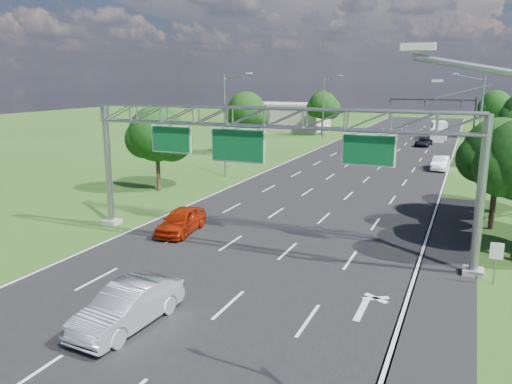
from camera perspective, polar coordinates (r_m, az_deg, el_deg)
The scene contains 21 objects.
ground at distance 46.20m, azimuth 9.33°, elevation 0.65°, with size 220.00×220.00×0.00m, color #2B5218.
road at distance 46.20m, azimuth 9.33°, elevation 0.65°, with size 18.00×180.00×0.02m, color black.
road_flare at distance 29.48m, azimuth 21.01°, elevation -7.06°, with size 3.00×30.00×0.02m, color black.
sign_gantry at distance 28.06m, azimuth 1.32°, elevation 7.29°, with size 23.50×1.00×9.56m.
regulatory_sign at distance 26.18m, azimuth 25.77°, elevation -6.49°, with size 0.60×0.08×2.10m.
traffic_signal at distance 79.07m, azimuth 21.20°, elevation 8.75°, with size 12.21×0.24×7.00m.
streetlight_l_near at distance 49.31m, azimuth -3.38°, elevation 8.12°, with size 2.97×0.22×10.16m.
streetlight_l_far at distance 82.02m, azimuth 7.84°, elevation 9.88°, with size 2.97×0.22×10.16m.
streetlight_r_mid at distance 54.03m, azimuth 24.05°, elevation 7.45°, with size 2.97×0.22×10.16m.
tree_verge_la at distance 43.89m, azimuth -11.17°, elevation 6.24°, with size 5.76×4.80×7.40m.
tree_verge_lb at distance 64.84m, azimuth -1.03°, elevation 9.11°, with size 5.76×4.80×8.06m.
tree_verge_lc at distance 87.33m, azimuth 7.70°, elevation 9.66°, with size 5.76×4.80×7.62m.
tree_verge_re at distance 92.07m, azimuth 25.73°, elevation 8.82°, with size 5.76×4.80×7.84m.
building_left at distance 97.82m, azimuth 3.78°, elevation 8.62°, with size 14.00×10.00×5.00m, color #AEA292.
red_coupe at distance 32.07m, azimuth -8.55°, elevation -3.25°, with size 1.88×4.68×1.60m, color #A52107.
silver_sedan at distance 20.74m, azimuth -14.46°, elevation -12.53°, with size 1.81×5.20×1.71m, color #B7BBC4.
car_queue_a at distance 79.76m, azimuth 13.83°, elevation 6.00°, with size 1.82×4.49×1.30m, color white.
car_queue_b at distance 76.82m, azimuth 18.60°, elevation 5.40°, with size 1.91×4.15×1.15m, color black.
car_queue_c at distance 70.03m, azimuth 10.83°, elevation 5.26°, with size 1.58×3.94×1.34m, color black.
car_queue_d at distance 57.33m, azimuth 20.32°, elevation 3.12°, with size 1.55×4.45×1.47m, color white.
box_truck at distance 85.65m, azimuth 20.13°, elevation 6.52°, with size 2.86×7.79×2.86m.
Camera 1 is at (10.84, -13.88, 9.59)m, focal length 35.00 mm.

